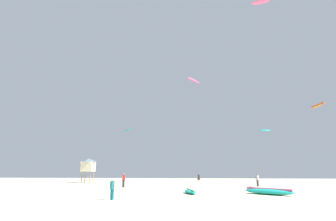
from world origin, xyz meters
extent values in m
plane|color=beige|center=(0.00, 0.00, 0.00)|extent=(120.00, 120.00, 0.00)
cylinder|color=teal|center=(-2.81, 6.80, 0.38)|extent=(0.14, 0.14, 0.77)
cylinder|color=teal|center=(-2.97, 6.87, 0.38)|extent=(0.14, 0.14, 0.77)
cylinder|color=teal|center=(-2.89, 6.83, 1.05)|extent=(0.35, 0.35, 0.57)
cylinder|color=beige|center=(-2.70, 6.75, 1.03)|extent=(0.10, 0.10, 0.53)
cylinder|color=beige|center=(-3.08, 6.91, 1.03)|extent=(0.10, 0.10, 0.53)
sphere|color=beige|center=(-2.89, 6.83, 1.45)|extent=(0.21, 0.21, 0.21)
cylinder|color=silver|center=(4.05, 25.35, 0.43)|extent=(0.16, 0.16, 0.86)
cylinder|color=silver|center=(3.89, 25.22, 0.43)|extent=(0.16, 0.16, 0.86)
cylinder|color=#2D2D33|center=(3.97, 25.29, 1.18)|extent=(0.39, 0.39, 0.64)
cylinder|color=#936B4C|center=(4.15, 25.43, 1.16)|extent=(0.11, 0.11, 0.59)
cylinder|color=#936B4C|center=(3.79, 25.14, 1.16)|extent=(0.11, 0.11, 0.59)
sphere|color=#936B4C|center=(3.97, 25.29, 1.63)|extent=(0.23, 0.23, 0.23)
cylinder|color=#2D2D33|center=(-5.85, 21.52, 0.44)|extent=(0.16, 0.16, 0.88)
cylinder|color=#2D2D33|center=(-5.75, 21.69, 0.44)|extent=(0.16, 0.16, 0.88)
cylinder|color=#B21E23|center=(-5.80, 21.61, 1.21)|extent=(0.40, 0.40, 0.66)
cylinder|color=#936B4C|center=(-5.92, 21.40, 1.18)|extent=(0.12, 0.12, 0.61)
cylinder|color=#936B4C|center=(-5.68, 21.81, 1.18)|extent=(0.12, 0.12, 0.61)
sphere|color=#936B4C|center=(-5.80, 21.61, 1.66)|extent=(0.24, 0.24, 0.24)
cylinder|color=#2D2D33|center=(11.89, 25.27, 0.42)|extent=(0.16, 0.16, 0.83)
cylinder|color=#2D2D33|center=(12.05, 25.38, 0.42)|extent=(0.16, 0.16, 0.83)
cylinder|color=silver|center=(11.97, 25.32, 1.15)|extent=(0.38, 0.38, 0.63)
cylinder|color=#936B4C|center=(11.78, 25.20, 1.12)|extent=(0.11, 0.11, 0.58)
cylinder|color=#936B4C|center=(12.16, 25.45, 1.12)|extent=(0.11, 0.11, 0.58)
sphere|color=#936B4C|center=(11.97, 25.32, 1.58)|extent=(0.23, 0.23, 0.23)
ellipsoid|color=#19B29E|center=(2.95, 12.97, 0.18)|extent=(1.61, 3.48, 0.36)
cylinder|color=green|center=(2.95, 12.97, 0.34)|extent=(0.77, 3.06, 0.15)
ellipsoid|color=#19B29E|center=(10.13, 12.55, 0.27)|extent=(4.48, 4.43, 0.56)
cylinder|color=#E5598C|center=(10.13, 12.55, 0.49)|extent=(3.38, 3.32, 0.22)
cylinder|color=#8C704C|center=(-14.38, 33.87, 0.95)|extent=(0.14, 0.14, 1.90)
cylinder|color=#8C704C|center=(-14.38, 32.37, 0.95)|extent=(0.14, 0.14, 1.90)
cylinder|color=#8C704C|center=(-15.88, 33.87, 0.95)|extent=(0.14, 0.14, 1.90)
cylinder|color=#8C704C|center=(-15.88, 32.37, 0.95)|extent=(0.14, 0.14, 1.90)
cube|color=beige|center=(-15.13, 33.12, 2.75)|extent=(2.00, 2.00, 1.70)
pyramid|color=slate|center=(-15.13, 33.12, 3.87)|extent=(2.30, 2.30, 0.55)
ellipsoid|color=orange|center=(19.76, 22.49, 10.53)|extent=(1.35, 3.09, 0.70)
cylinder|color=#E5598C|center=(19.76, 22.49, 10.67)|extent=(0.59, 2.73, 0.13)
ellipsoid|color=#19B29E|center=(-9.72, 39.29, 10.00)|extent=(1.98, 2.77, 0.66)
ellipsoid|color=#E5598C|center=(12.63, 19.25, 24.08)|extent=(2.49, 1.33, 0.52)
ellipsoid|color=#E5598C|center=(3.61, 36.44, 19.08)|extent=(3.08, 4.19, 0.97)
ellipsoid|color=#19B29E|center=(17.22, 39.79, 9.69)|extent=(2.24, 1.04, 0.43)
cylinder|color=blue|center=(17.22, 39.79, 9.79)|extent=(1.97, 0.47, 0.09)
camera|label=1|loc=(3.37, -14.45, 2.25)|focal=29.41mm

